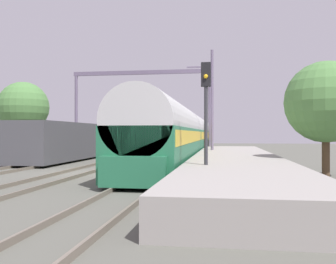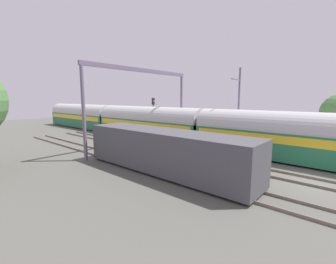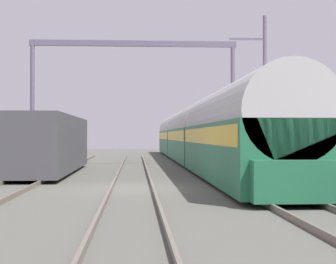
{
  "view_description": "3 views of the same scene",
  "coord_description": "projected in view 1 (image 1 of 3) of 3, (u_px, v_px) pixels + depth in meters",
  "views": [
    {
      "loc": [
        7.45,
        -18.8,
        2.07
      ],
      "look_at": [
        4.28,
        2.69,
        2.15
      ],
      "focal_mm": 40.03,
      "sensor_mm": 36.0,
      "label": 1
    },
    {
      "loc": [
        -15.49,
        -1.93,
        5.0
      ],
      "look_at": [
        0.58,
        12.02,
        1.84
      ],
      "focal_mm": 24.41,
      "sensor_mm": 36.0,
      "label": 2
    },
    {
      "loc": [
        0.12,
        -19.82,
        1.88
      ],
      "look_at": [
        2.14,
        14.55,
        2.12
      ],
      "focal_mm": 59.1,
      "sensor_mm": 36.0,
      "label": 3
    }
  ],
  "objects": [
    {
      "name": "tree_east_background",
      "position": [
        326.0,
        102.0,
        17.73
      ],
      "size": [
        3.87,
        3.87,
        5.5
      ],
      "color": "#4C3826",
      "rests_on": "ground"
    },
    {
      "name": "passenger_train",
      "position": [
        191.0,
        134.0,
        37.53
      ],
      "size": [
        2.93,
        49.2,
        3.82
      ],
      "color": "#236B47",
      "rests_on": "ground"
    },
    {
      "name": "platform",
      "position": [
        235.0,
        163.0,
        20.48
      ],
      "size": [
        4.4,
        28.0,
        0.9
      ],
      "color": "gray",
      "rests_on": "ground"
    },
    {
      "name": "person_crossing",
      "position": [
        210.0,
        145.0,
        33.96
      ],
      "size": [
        0.39,
        0.47,
        1.73
      ],
      "rotation": [
        0.0,
        0.0,
        4.24
      ],
      "color": "#303030",
      "rests_on": "ground"
    },
    {
      "name": "track_far_west",
      "position": [
        5.0,
        170.0,
        20.3
      ],
      "size": [
        1.52,
        60.0,
        0.16
      ],
      "color": "#6B6155",
      "rests_on": "ground"
    },
    {
      "name": "ground",
      "position": [
        80.0,
        173.0,
        19.68
      ],
      "size": [
        120.0,
        120.0,
        0.0
      ],
      "primitive_type": "plane",
      "color": "#55554D"
    },
    {
      "name": "railway_signal_near",
      "position": [
        206.0,
        108.0,
        13.92
      ],
      "size": [
        0.36,
        0.3,
        4.72
      ],
      "color": "#2D2D33",
      "rests_on": "ground"
    },
    {
      "name": "track_west",
      "position": [
        80.0,
        171.0,
        19.68
      ],
      "size": [
        1.52,
        60.0,
        0.16
      ],
      "color": "#6B6155",
      "rests_on": "ground"
    },
    {
      "name": "railway_signal_far",
      "position": [
        211.0,
        122.0,
        38.06
      ],
      "size": [
        0.36,
        0.3,
        5.04
      ],
      "color": "#2D2D33",
      "rests_on": "ground"
    },
    {
      "name": "freight_car",
      "position": [
        67.0,
        141.0,
        28.38
      ],
      "size": [
        2.8,
        13.0,
        2.7
      ],
      "color": "#47474C",
      "rests_on": "ground"
    },
    {
      "name": "track_east",
      "position": [
        160.0,
        172.0,
        19.06
      ],
      "size": [
        1.52,
        60.0,
        0.16
      ],
      "color": "#6B6155",
      "rests_on": "ground"
    },
    {
      "name": "catenary_gantry",
      "position": [
        141.0,
        94.0,
        34.39
      ],
      "size": [
        12.96,
        0.28,
        7.86
      ],
      "color": "slate",
      "rests_on": "ground"
    },
    {
      "name": "tree_west_background",
      "position": [
        23.0,
        107.0,
        39.02
      ],
      "size": [
        5.24,
        5.24,
        7.45
      ],
      "color": "#4C3826",
      "rests_on": "ground"
    },
    {
      "name": "catenary_pole_east_mid",
      "position": [
        211.0,
        104.0,
        26.51
      ],
      "size": [
        1.9,
        0.2,
        8.0
      ],
      "color": "slate",
      "rests_on": "ground"
    }
  ]
}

